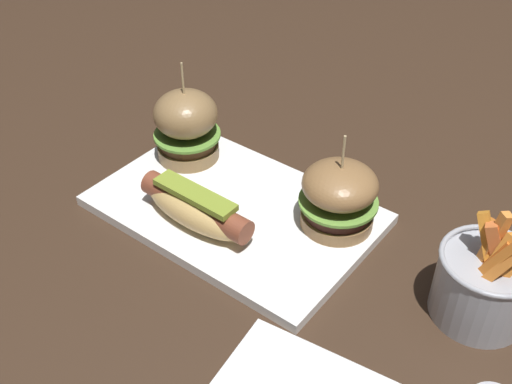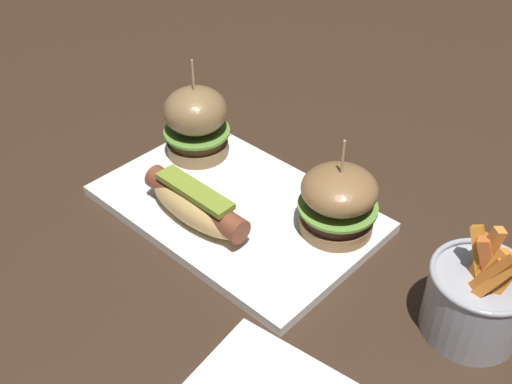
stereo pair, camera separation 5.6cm
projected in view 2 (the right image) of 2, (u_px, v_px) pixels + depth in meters
The scene contains 6 objects.
ground_plane at pixel (236, 212), 0.82m from camera, with size 3.00×3.00×0.00m, color #382619.
platter_main at pixel (236, 208), 0.82m from camera, with size 0.36×0.23×0.01m, color white.
hot_dog at pixel (196, 205), 0.77m from camera, with size 0.16×0.05×0.05m.
slider_left at pixel (196, 122), 0.87m from camera, with size 0.10×0.10×0.15m.
slider_right at pixel (338, 201), 0.75m from camera, with size 0.10×0.10×0.13m.
fries_bucket at pixel (477, 298), 0.64m from camera, with size 0.11×0.11×0.14m.
Camera 2 is at (0.45, -0.44, 0.53)m, focal length 43.46 mm.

